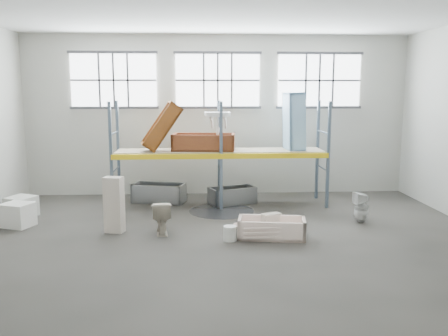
{
  "coord_description": "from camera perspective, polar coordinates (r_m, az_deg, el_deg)",
  "views": [
    {
      "loc": [
        -0.66,
        -9.99,
        3.29
      ],
      "look_at": [
        0.0,
        1.5,
        1.4
      ],
      "focal_mm": 37.94,
      "sensor_mm": 36.0,
      "label": 1
    }
  ],
  "objects": [
    {
      "name": "floor",
      "position": [
        10.56,
        0.47,
        -9.12
      ],
      "size": [
        12.0,
        10.0,
        0.1
      ],
      "primitive_type": "cube",
      "color": "#4B4741",
      "rests_on": "ground"
    },
    {
      "name": "ceiling",
      "position": [
        10.17,
        0.51,
        19.29
      ],
      "size": [
        12.0,
        10.0,
        0.1
      ],
      "primitive_type": "cube",
      "color": "silver",
      "rests_on": "ground"
    },
    {
      "name": "wall_back",
      "position": [
        15.08,
        -0.77,
        6.32
      ],
      "size": [
        12.0,
        0.1,
        5.0
      ],
      "primitive_type": "cube",
      "color": "#B7B6A9",
      "rests_on": "ground"
    },
    {
      "name": "wall_front",
      "position": [
        5.05,
        4.23,
        0.27
      ],
      "size": [
        12.0,
        0.1,
        5.0
      ],
      "primitive_type": "cube",
      "color": "#AEADA2",
      "rests_on": "ground"
    },
    {
      "name": "window_left",
      "position": [
        15.15,
        -13.15,
        10.26
      ],
      "size": [
        2.6,
        0.04,
        1.6
      ],
      "primitive_type": "cube",
      "color": "white",
      "rests_on": "wall_back"
    },
    {
      "name": "window_mid",
      "position": [
        14.95,
        -0.76,
        10.51
      ],
      "size": [
        2.6,
        0.04,
        1.6
      ],
      "primitive_type": "cube",
      "color": "white",
      "rests_on": "wall_back"
    },
    {
      "name": "window_right",
      "position": [
        15.43,
        11.4,
        10.3
      ],
      "size": [
        2.6,
        0.04,
        1.6
      ],
      "primitive_type": "cube",
      "color": "white",
      "rests_on": "wall_back"
    },
    {
      "name": "rack_upright_la",
      "position": [
        13.23,
        -13.45,
        1.29
      ],
      "size": [
        0.08,
        0.08,
        3.0
      ],
      "primitive_type": "cube",
      "color": "slate",
      "rests_on": "floor"
    },
    {
      "name": "rack_upright_lb",
      "position": [
        14.4,
        -12.62,
        1.96
      ],
      "size": [
        0.08,
        0.08,
        3.0
      ],
      "primitive_type": "cube",
      "color": "slate",
      "rests_on": "floor"
    },
    {
      "name": "rack_upright_ma",
      "position": [
        13.03,
        -0.35,
        1.43
      ],
      "size": [
        0.08,
        0.08,
        3.0
      ],
      "primitive_type": "cube",
      "color": "slate",
      "rests_on": "floor"
    },
    {
      "name": "rack_upright_mb",
      "position": [
        14.22,
        -0.6,
        2.1
      ],
      "size": [
        0.08,
        0.08,
        3.0
      ],
      "primitive_type": "cube",
      "color": "slate",
      "rests_on": "floor"
    },
    {
      "name": "rack_upright_ra",
      "position": [
        13.52,
        12.46,
        1.5
      ],
      "size": [
        0.08,
        0.08,
        3.0
      ],
      "primitive_type": "cube",
      "color": "slate",
      "rests_on": "floor"
    },
    {
      "name": "rack_upright_rb",
      "position": [
        14.67,
        11.2,
        2.14
      ],
      "size": [
        0.08,
        0.08,
        3.0
      ],
      "primitive_type": "cube",
      "color": "slate",
      "rests_on": "floor"
    },
    {
      "name": "rack_beam_front",
      "position": [
        13.03,
        -0.35,
        1.43
      ],
      "size": [
        6.0,
        0.1,
        0.14
      ],
      "primitive_type": "cube",
      "color": "yellow",
      "rests_on": "floor"
    },
    {
      "name": "rack_beam_back",
      "position": [
        14.22,
        -0.6,
        2.1
      ],
      "size": [
        6.0,
        0.1,
        0.14
      ],
      "primitive_type": "cube",
      "color": "yellow",
      "rests_on": "floor"
    },
    {
      "name": "shelf_deck",
      "position": [
        13.62,
        -0.48,
        2.11
      ],
      "size": [
        5.9,
        1.1,
        0.03
      ],
      "primitive_type": "cube",
      "color": "gray",
      "rests_on": "floor"
    },
    {
      "name": "wet_patch",
      "position": [
        13.13,
        -0.3,
        -5.18
      ],
      "size": [
        1.8,
        1.8,
        0.0
      ],
      "primitive_type": "cylinder",
      "color": "black",
      "rests_on": "floor"
    },
    {
      "name": "bathtub_beige",
      "position": [
        10.82,
        5.75,
        -7.21
      ],
      "size": [
        1.59,
        0.93,
        0.44
      ],
      "primitive_type": null,
      "rotation": [
        0.0,
        0.0,
        -0.15
      ],
      "color": "#FADCCD",
      "rests_on": "floor"
    },
    {
      "name": "cistern_spare",
      "position": [
        11.07,
        5.71,
        -6.5
      ],
      "size": [
        0.48,
        0.37,
        0.41
      ],
      "primitive_type": "cube",
      "rotation": [
        0.0,
        0.0,
        0.43
      ],
      "color": "beige",
      "rests_on": "bathtub_beige"
    },
    {
      "name": "sink_in_tub",
      "position": [
        11.07,
        2.14,
        -7.11
      ],
      "size": [
        0.56,
        0.56,
        0.15
      ],
      "primitive_type": "imported",
      "rotation": [
        0.0,
        0.0,
        -0.43
      ],
      "color": "beige",
      "rests_on": "bathtub_beige"
    },
    {
      "name": "toilet_beige",
      "position": [
        11.13,
        -7.56,
        -5.87
      ],
      "size": [
        0.51,
        0.8,
        0.78
      ],
      "primitive_type": "imported",
      "rotation": [
        0.0,
        0.0,
        3.24
      ],
      "color": "beige",
      "rests_on": "floor"
    },
    {
      "name": "cistern_tall",
      "position": [
        11.35,
        -13.1,
        -4.34
      ],
      "size": [
        0.48,
        0.38,
        1.31
      ],
      "primitive_type": "cube",
      "rotation": [
        0.0,
        0.0,
        -0.29
      ],
      "color": "beige",
      "rests_on": "floor"
    },
    {
      "name": "toilet_white",
      "position": [
        12.41,
        16.21,
        -4.57
      ],
      "size": [
        0.41,
        0.4,
        0.78
      ],
      "primitive_type": "imported",
      "rotation": [
        0.0,
        0.0,
        -1.42
      ],
      "color": "silver",
      "rests_on": "floor"
    },
    {
      "name": "steel_tub_left",
      "position": [
        14.23,
        -7.84,
        -2.98
      ],
      "size": [
        1.64,
        1.07,
        0.56
      ],
      "primitive_type": null,
      "rotation": [
        0.0,
        0.0,
        -0.26
      ],
      "color": "#A5A8AD",
      "rests_on": "floor"
    },
    {
      "name": "steel_tub_right",
      "position": [
        13.91,
        1.01,
        -3.32
      ],
      "size": [
        1.47,
        1.06,
        0.49
      ],
      "primitive_type": null,
      "rotation": [
        0.0,
        0.0,
        0.37
      ],
      "color": "#9DA0A4",
      "rests_on": "floor"
    },
    {
      "name": "rust_tub_flat",
      "position": [
        13.56,
        -2.48,
        3.09
      ],
      "size": [
        1.85,
        1.01,
        0.5
      ],
      "primitive_type": null,
      "rotation": [
        0.0,
        0.0,
        -0.11
      ],
      "color": "brown",
      "rests_on": "shelf_deck"
    },
    {
      "name": "rust_tub_tilted",
      "position": [
        13.44,
        -7.51,
        5.0
      ],
      "size": [
        1.26,
        0.86,
        1.42
      ],
      "primitive_type": null,
      "rotation": [
        0.0,
        -0.96,
        0.17
      ],
      "color": "#90450E",
      "rests_on": "shelf_deck"
    },
    {
      "name": "sink_on_shelf",
      "position": [
        13.33,
        -0.78,
        4.18
      ],
      "size": [
        0.84,
        0.71,
        0.65
      ],
      "primitive_type": "imported",
      "rotation": [
        0.0,
        0.0,
        -0.22
      ],
      "color": "white",
      "rests_on": "rust_tub_flat"
    },
    {
      "name": "blue_tub_upright",
      "position": [
        13.84,
        8.43,
        5.52
      ],
      "size": [
        0.59,
        0.83,
        1.7
      ],
      "primitive_type": null,
      "rotation": [
        0.0,
        1.54,
        0.08
      ],
      "color": "#8FBFE6",
      "rests_on": "shelf_deck"
    },
    {
      "name": "bucket",
      "position": [
        10.56,
        0.71,
        -7.88
      ],
      "size": [
        0.37,
        0.37,
        0.33
      ],
      "primitive_type": "cylinder",
      "rotation": [
        0.0,
        0.0,
        -0.37
      ],
      "color": "silver",
      "rests_on": "floor"
    },
    {
      "name": "carton_near",
      "position": [
        12.66,
        -23.59,
        -5.19
      ],
      "size": [
        0.84,
        0.78,
        0.58
      ],
      "primitive_type": "cube",
      "rotation": [
        0.0,
        0.0,
        -0.37
      ],
      "color": "white",
      "rests_on": "floor"
    },
    {
      "name": "carton_far",
      "position": [
        13.59,
        -23.23,
        -4.3
      ],
      "size": [
        0.85,
        0.85,
        0.53
      ],
      "primitive_type": "cube",
      "rotation": [
        0.0,
        0.0,
        -0.43
      ],
      "color": "beige",
      "rests_on": "floor"
    }
  ]
}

